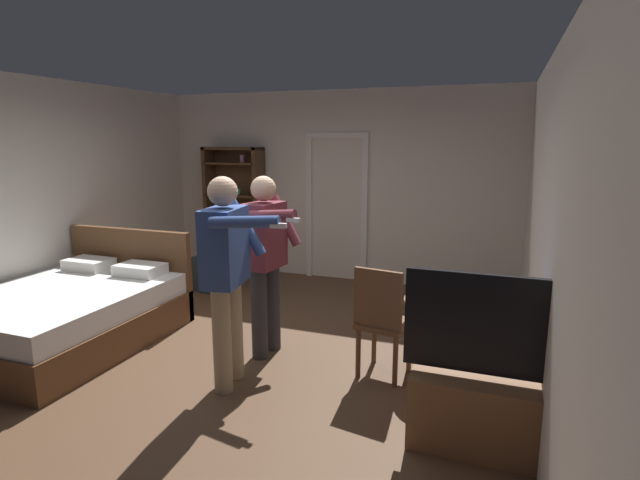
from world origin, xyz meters
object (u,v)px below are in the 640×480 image
object	(u,v)px
tv_flatscreen	(490,400)
wooden_chair	(382,318)
side_table	(443,325)
bottle_on_table	(461,294)
person_striped_shirt	(266,254)
laptop	(439,295)
person_blue_shirt	(227,266)
suitcase_dark	(210,275)
bookshelf	(236,206)
bed	(70,313)

from	to	relation	value
tv_flatscreen	wooden_chair	xyz separation A→B (m)	(-0.90, 0.76, 0.19)
side_table	bottle_on_table	world-z (taller)	bottle_on_table
bottle_on_table	person_striped_shirt	bearing A→B (deg)	179.62
side_table	laptop	bearing A→B (deg)	-135.40
person_blue_shirt	suitcase_dark	bearing A→B (deg)	126.08
wooden_chair	person_blue_shirt	size ratio (longest dim) A/B	0.57
side_table	laptop	size ratio (longest dim) A/B	1.73
wooden_chair	person_striped_shirt	distance (m)	1.23
tv_flatscreen	bottle_on_table	world-z (taller)	tv_flatscreen
side_table	bookshelf	bearing A→B (deg)	143.53
bottle_on_table	suitcase_dark	bearing A→B (deg)	155.24
wooden_chair	person_striped_shirt	bearing A→B (deg)	173.99
tv_flatscreen	person_striped_shirt	world-z (taller)	person_striped_shirt
tv_flatscreen	bottle_on_table	distance (m)	1.01
suitcase_dark	bed	bearing A→B (deg)	-86.51
bookshelf	tv_flatscreen	distance (m)	5.23
side_table	wooden_chair	xyz separation A→B (m)	(-0.49, -0.19, 0.07)
bed	suitcase_dark	distance (m)	2.03
side_table	person_striped_shirt	distance (m)	1.71
bed	suitcase_dark	size ratio (longest dim) A/B	3.45
side_table	suitcase_dark	size ratio (longest dim) A/B	1.17
tv_flatscreen	side_table	world-z (taller)	tv_flatscreen
person_striped_shirt	tv_flatscreen	bearing A→B (deg)	-23.25
laptop	person_striped_shirt	xyz separation A→B (m)	(-1.59, -0.03, 0.23)
bottle_on_table	person_blue_shirt	xyz separation A→B (m)	(-1.79, -0.65, 0.23)
person_blue_shirt	person_striped_shirt	world-z (taller)	person_blue_shirt
side_table	person_blue_shirt	size ratio (longest dim) A/B	0.40
laptop	suitcase_dark	xyz separation A→B (m)	(-3.23, 1.54, -0.53)
laptop	person_striped_shirt	bearing A→B (deg)	-179.03
tv_flatscreen	suitcase_dark	distance (m)	4.42
side_table	laptop	world-z (taller)	laptop
person_blue_shirt	wooden_chair	bearing A→B (deg)	25.08
bookshelf	wooden_chair	xyz separation A→B (m)	(2.94, -2.73, -0.49)
bookshelf	bottle_on_table	world-z (taller)	bookshelf
person_blue_shirt	bookshelf	bearing A→B (deg)	118.59
bookshelf	laptop	xyz separation A→B (m)	(3.39, -2.58, -0.28)
side_table	suitcase_dark	world-z (taller)	side_table
side_table	suitcase_dark	distance (m)	3.61
person_blue_shirt	person_striped_shirt	size ratio (longest dim) A/B	1.02
bed	bookshelf	xyz separation A→B (m)	(0.21, 3.04, 0.73)
tv_flatscreen	person_blue_shirt	world-z (taller)	person_blue_shirt
bookshelf	person_striped_shirt	world-z (taller)	bookshelf
tv_flatscreen	wooden_chair	bearing A→B (deg)	139.97
wooden_chair	bottle_on_table	bearing A→B (deg)	9.76
wooden_chair	bookshelf	bearing A→B (deg)	137.19
tv_flatscreen	person_striped_shirt	xyz separation A→B (m)	(-2.04, 0.88, 0.63)
bed	bottle_on_table	bearing A→B (deg)	6.33
bookshelf	tv_flatscreen	world-z (taller)	bookshelf
bookshelf	side_table	xyz separation A→B (m)	(3.43, -2.54, -0.56)
person_blue_shirt	suitcase_dark	distance (m)	2.87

